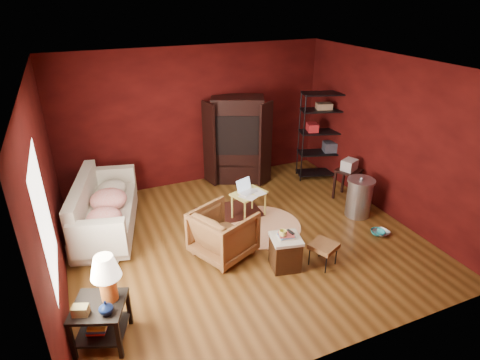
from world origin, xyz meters
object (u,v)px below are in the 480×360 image
Objects in this scene: armchair at (223,231)px; side_table at (103,292)px; laptop_desk at (248,195)px; sofa at (103,214)px; tv_armoire at (237,139)px; hamper at (285,252)px; wire_shelving at (322,132)px.

side_table is at bearing 94.40° from armchair.
armchair reaches higher than laptop_desk.
laptop_desk is at bearing 35.31° from side_table.
tv_armoire is at bearing -52.69° from sofa.
sofa is 2.48m from laptop_desk.
armchair is 0.99m from hamper.
armchair is 0.46× the size of tv_armoire.
wire_shelving is (2.95, 1.84, 0.61)m from armchair.
tv_armoire is 1.79m from wire_shelving.
hamper is 0.32× the size of wire_shelving.
hamper is 3.44m from wire_shelving.
wire_shelving is (4.57, 0.47, 0.66)m from sofa.
hamper is at bearing -157.03° from armchair.
tv_armoire is at bearing 80.15° from hamper.
side_table is at bearing -167.67° from sofa.
sofa is 2.41m from side_table.
sofa reaches higher than laptop_desk.
tv_armoire is (3.09, 3.41, 0.27)m from side_table.
armchair is at bearing -112.58° from sofa.
tv_armoire is (0.44, 1.53, 0.50)m from laptop_desk.
side_table is 1.90× the size of hamper.
armchair reaches higher than hamper.
side_table is at bearing -172.16° from hamper.
hamper is at bearing 7.84° from side_table.
sofa is 2.22× the size of armchair.
wire_shelving is at bearing 4.76° from laptop_desk.
hamper is 1.54m from laptop_desk.
tv_armoire reaches higher than laptop_desk.
tv_armoire is at bearing 54.36° from laptop_desk.
side_table is 2.61m from hamper.
side_table reaches higher than laptop_desk.
wire_shelving reaches higher than tv_armoire.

